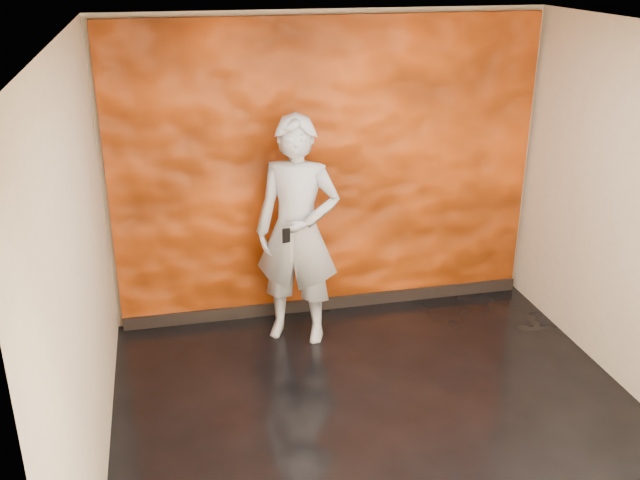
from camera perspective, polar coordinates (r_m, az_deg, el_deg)
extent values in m
cube|color=black|center=(5.45, 5.54, -14.74)|extent=(4.00, 4.00, 0.01)
cube|color=#BDA98F|center=(6.55, 0.59, 5.73)|extent=(4.00, 0.02, 2.80)
cube|color=#BDA98F|center=(3.17, 18.07, -15.16)|extent=(4.00, 0.02, 2.80)
cube|color=#BDA98F|center=(4.55, -18.51, -3.22)|extent=(0.02, 4.00, 2.80)
cube|color=white|center=(4.38, 6.93, 15.99)|extent=(4.00, 4.00, 0.01)
cube|color=#F8540F|center=(6.52, 0.68, 5.46)|extent=(3.90, 0.06, 2.75)
cube|color=black|center=(6.98, 0.70, -5.05)|extent=(3.90, 0.04, 0.12)
imported|color=#989CA7|center=(6.13, -1.81, 0.67)|extent=(0.87, 0.75, 2.02)
cube|color=black|center=(5.86, -2.72, 0.36)|extent=(0.07, 0.03, 0.13)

